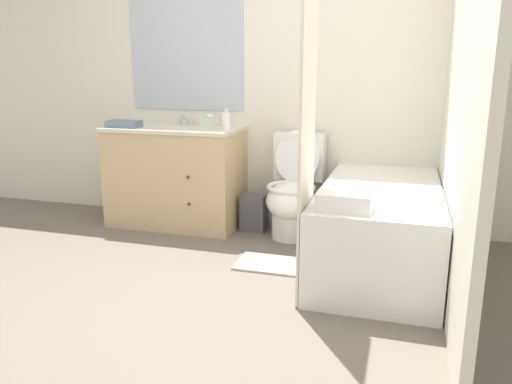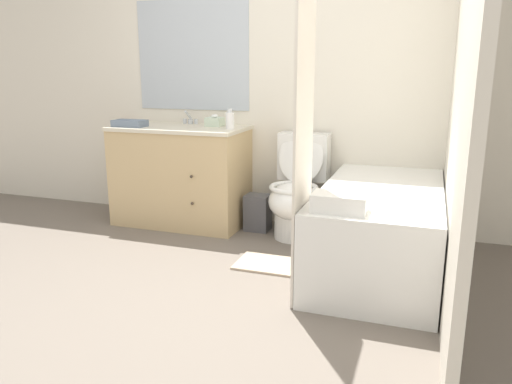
% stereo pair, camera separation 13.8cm
% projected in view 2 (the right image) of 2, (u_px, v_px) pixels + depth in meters
% --- Properties ---
extents(ground_plane, '(14.00, 14.00, 0.00)m').
position_uv_depth(ground_plane, '(188.00, 309.00, 2.82)').
color(ground_plane, '#6B6056').
extents(wall_back, '(8.00, 0.06, 2.50)m').
position_uv_depth(wall_back, '(279.00, 77.00, 4.15)').
color(wall_back, silver).
rests_on(wall_back, ground_plane).
extents(wall_right, '(0.05, 2.75, 2.50)m').
position_uv_depth(wall_right, '(462.00, 81.00, 2.88)').
color(wall_right, silver).
rests_on(wall_right, ground_plane).
extents(vanity_cabinet, '(1.12, 0.61, 0.85)m').
position_uv_depth(vanity_cabinet, '(181.00, 174.00, 4.31)').
color(vanity_cabinet, tan).
rests_on(vanity_cabinet, ground_plane).
extents(sink_faucet, '(0.14, 0.12, 0.12)m').
position_uv_depth(sink_faucet, '(190.00, 120.00, 4.38)').
color(sink_faucet, silver).
rests_on(sink_faucet, vanity_cabinet).
extents(toilet, '(0.41, 0.63, 0.85)m').
position_uv_depth(toilet, '(297.00, 192.00, 3.96)').
color(toilet, white).
rests_on(toilet, ground_plane).
extents(bathtub, '(0.77, 1.57, 0.56)m').
position_uv_depth(bathtub, '(380.00, 228.00, 3.33)').
color(bathtub, white).
rests_on(bathtub, ground_plane).
extents(shower_curtain, '(0.01, 0.40, 1.85)m').
position_uv_depth(shower_curtain, '(303.00, 141.00, 2.77)').
color(shower_curtain, silver).
rests_on(shower_curtain, ground_plane).
extents(wastebasket, '(0.20, 0.17, 0.30)m').
position_uv_depth(wastebasket, '(258.00, 213.00, 4.17)').
color(wastebasket, '#4C4C51').
rests_on(wastebasket, ground_plane).
extents(tissue_box, '(0.13, 0.13, 0.10)m').
position_uv_depth(tissue_box, '(215.00, 121.00, 4.22)').
color(tissue_box, silver).
rests_on(tissue_box, vanity_cabinet).
extents(soap_dispenser, '(0.07, 0.07, 0.16)m').
position_uv_depth(soap_dispenser, '(230.00, 120.00, 4.00)').
color(soap_dispenser, white).
rests_on(soap_dispenser, vanity_cabinet).
extents(hand_towel_folded, '(0.28, 0.15, 0.06)m').
position_uv_depth(hand_towel_folded, '(130.00, 123.00, 4.18)').
color(hand_towel_folded, slate).
rests_on(hand_towel_folded, vanity_cabinet).
extents(bath_towel_folded, '(0.30, 0.18, 0.10)m').
position_uv_depth(bath_towel_folded, '(340.00, 203.00, 2.72)').
color(bath_towel_folded, white).
rests_on(bath_towel_folded, bathtub).
extents(bath_mat, '(0.52, 0.32, 0.02)m').
position_uv_depth(bath_mat, '(274.00, 265.00, 3.43)').
color(bath_mat, tan).
rests_on(bath_mat, ground_plane).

